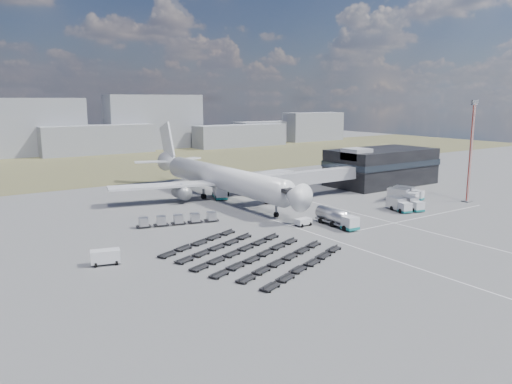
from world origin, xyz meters
TOP-DOWN VIEW (x-y plane):
  - ground at (0.00, 0.00)m, footprint 420.00×420.00m
  - grass_strip at (0.00, 110.00)m, footprint 420.00×90.00m
  - lane_markings at (9.77, 3.00)m, footprint 47.12×110.00m
  - terminal at (47.77, 23.96)m, footprint 30.40×16.40m
  - jet_bridge at (15.90, 20.42)m, footprint 30.30×3.80m
  - airliner at (0.00, 32.38)m, footprint 51.59×64.53m
  - skyline at (-7.63, 149.76)m, footprint 298.28×25.96m
  - fuel_tanker at (5.01, -3.41)m, footprint 3.15×10.24m
  - pushback_tug at (0.00, 0.42)m, footprint 3.22×1.93m
  - utility_van at (-38.29, -0.68)m, footprint 4.48×2.89m
  - catering_truck at (0.40, 32.42)m, footprint 5.14×7.42m
  - service_trucks_near at (26.75, -1.76)m, footprint 6.86×7.64m
  - service_trucks_far at (35.47, 5.16)m, footprint 7.68×8.44m
  - uld_row at (-19.23, 14.68)m, footprint 15.85×5.23m
  - baggage_dollies at (-18.75, -9.24)m, footprint 27.76×28.03m
  - floodlight_mast at (46.12, -4.08)m, footprint 2.20×1.82m

SIDE VIEW (x-z plane):
  - ground at x=0.00m, z-range 0.00..0.00m
  - grass_strip at x=0.00m, z-range 0.00..0.01m
  - lane_markings at x=9.77m, z-range 0.00..0.01m
  - baggage_dollies at x=-18.75m, z-range 0.00..0.69m
  - pushback_tug at x=0.00m, z-range 0.00..1.42m
  - uld_row at x=-19.23m, z-range 0.17..1.92m
  - utility_van at x=-38.29m, z-range 0.00..2.22m
  - service_trucks_near at x=26.75m, z-range 0.11..2.74m
  - service_trucks_far at x=35.47m, z-range 0.12..2.95m
  - catering_truck at x=0.40m, z-range 0.04..3.19m
  - fuel_tanker at x=5.01m, z-range 0.00..3.27m
  - jet_bridge at x=15.90m, z-range 1.53..8.58m
  - terminal at x=47.77m, z-range -0.25..10.75m
  - airliner at x=0.00m, z-range -3.52..14.10m
  - skyline at x=-7.63m, z-range -2.55..23.30m
  - floodlight_mast at x=46.12m, z-range 0.03..23.56m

